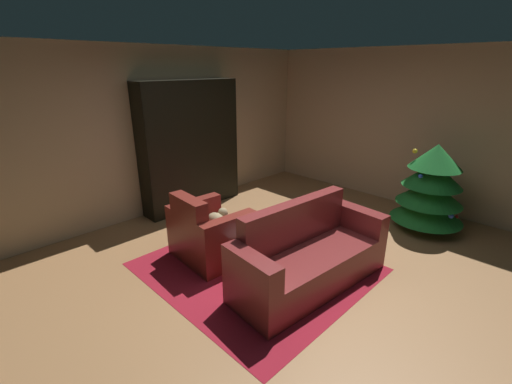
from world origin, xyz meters
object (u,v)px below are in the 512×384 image
(book_stack_on_table, at_px, (259,230))
(decorated_tree, at_px, (431,188))
(coffee_table, at_px, (254,237))
(bookshelf_unit, at_px, (196,146))
(bottle_on_table, at_px, (241,228))
(armchair_red, at_px, (209,235))
(couch_red, at_px, (308,258))

(book_stack_on_table, distance_m, decorated_tree, 2.73)
(coffee_table, bearing_deg, decorated_tree, 65.90)
(bookshelf_unit, bearing_deg, bottle_on_table, -22.43)
(armchair_red, relative_size, decorated_tree, 0.73)
(coffee_table, xyz_separation_m, bottle_on_table, (-0.08, -0.15, 0.14))
(coffee_table, bearing_deg, book_stack_on_table, 18.91)
(decorated_tree, bearing_deg, coffee_table, -114.10)
(bottle_on_table, relative_size, decorated_tree, 0.19)
(couch_red, bearing_deg, decorated_tree, 80.15)
(bookshelf_unit, distance_m, decorated_tree, 3.75)
(book_stack_on_table, bearing_deg, bottle_on_table, -129.84)
(bookshelf_unit, height_order, bottle_on_table, bookshelf_unit)
(armchair_red, xyz_separation_m, couch_red, (1.23, 0.45, -0.00))
(armchair_red, distance_m, book_stack_on_table, 0.67)
(bookshelf_unit, bearing_deg, coffee_table, -18.14)
(couch_red, distance_m, bottle_on_table, 0.87)
(armchair_red, relative_size, couch_red, 0.48)
(bookshelf_unit, height_order, armchair_red, bookshelf_unit)
(bookshelf_unit, distance_m, couch_red, 2.98)
(bookshelf_unit, relative_size, bottle_on_table, 8.58)
(couch_red, bearing_deg, bookshelf_unit, 169.03)
(bookshelf_unit, bearing_deg, decorated_tree, 29.40)
(bookshelf_unit, distance_m, armchair_red, 2.03)
(armchair_red, bearing_deg, decorated_tree, 59.78)
(bookshelf_unit, distance_m, book_stack_on_table, 2.35)
(book_stack_on_table, bearing_deg, decorated_tree, 66.78)
(coffee_table, distance_m, bottle_on_table, 0.22)
(book_stack_on_table, bearing_deg, couch_red, 10.78)
(book_stack_on_table, distance_m, bottle_on_table, 0.22)
(couch_red, height_order, book_stack_on_table, couch_red)
(armchair_red, xyz_separation_m, bottle_on_table, (0.43, 0.15, 0.20))
(armchair_red, distance_m, coffee_table, 0.60)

